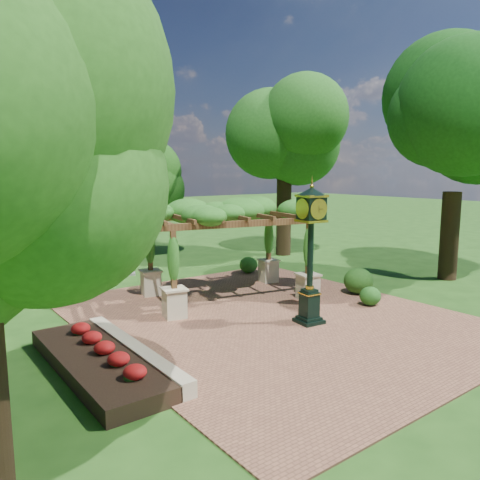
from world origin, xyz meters
TOP-DOWN VIEW (x-y plane):
  - ground at (0.00, 0.00)m, footprint 120.00×120.00m
  - brick_plaza at (0.00, 1.00)m, footprint 10.00×12.00m
  - border_wall at (-4.60, 0.50)m, footprint 0.35×5.00m
  - flower_bed at (-5.50, 0.50)m, footprint 1.50×5.00m
  - pedestal_clock at (0.55, -0.08)m, footprint 0.87×0.87m
  - pergola at (0.30, 3.59)m, footprint 6.05×4.48m
  - sundial at (-0.93, 9.14)m, footprint 0.65×0.65m
  - shrub_front at (3.42, -0.02)m, footprint 0.81×0.81m
  - shrub_mid at (4.28, 1.16)m, footprint 1.24×1.24m
  - shrub_back at (3.27, 6.23)m, footprint 0.95×0.95m
  - tree_north at (1.33, 13.81)m, footprint 3.80×3.80m
  - tree_east_far at (7.61, 8.78)m, footprint 4.46×4.46m
  - tree_east_near at (9.18, 0.57)m, footprint 4.95×4.95m

SIDE VIEW (x-z plane):
  - ground at x=0.00m, z-range 0.00..0.00m
  - brick_plaza at x=0.00m, z-range 0.00..0.04m
  - flower_bed at x=-5.50m, z-range 0.00..0.36m
  - border_wall at x=-4.60m, z-range 0.00..0.40m
  - shrub_front at x=3.42m, z-range 0.04..0.65m
  - shrub_back at x=3.27m, z-range 0.04..0.73m
  - sundial at x=-0.93m, z-range -0.06..0.87m
  - shrub_mid at x=4.28m, z-range 0.04..0.97m
  - pedestal_clock at x=0.55m, z-range 0.40..4.38m
  - pergola at x=0.30m, z-range 1.11..4.54m
  - tree_north at x=1.33m, z-range 1.15..7.30m
  - tree_east_near at x=9.18m, z-range 1.72..10.90m
  - tree_east_far at x=7.61m, z-range 1.91..12.25m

